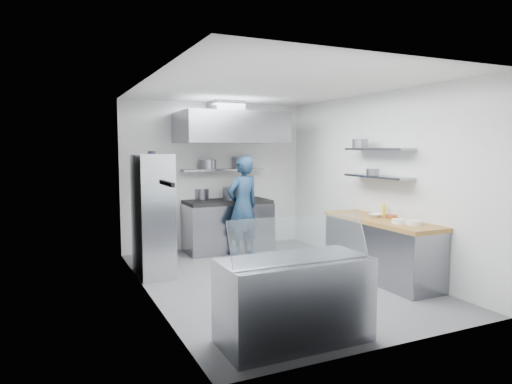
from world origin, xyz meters
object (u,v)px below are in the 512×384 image
chef (243,206)px  display_case (294,300)px  gas_range (228,227)px  wire_rack (153,215)px

chef → display_case: chef is taller
gas_range → wire_rack: size_ratio=0.86×
wire_rack → display_case: size_ratio=1.23×
display_case → gas_range: bearing=77.9°
chef → gas_range: bearing=-97.1°
gas_range → wire_rack: bearing=-146.7°
gas_range → chef: chef is taller
wire_rack → display_case: wire_rack is taller
chef → wire_rack: size_ratio=0.97×
gas_range → display_case: gas_range is taller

